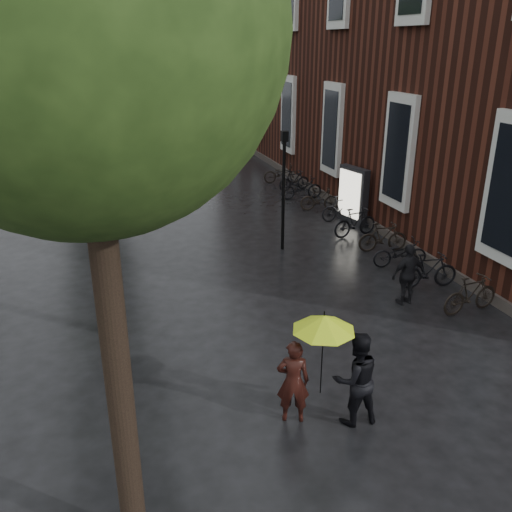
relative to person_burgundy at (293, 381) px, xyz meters
name	(u,v)px	position (x,y,z in m)	size (l,w,h in m)	color
brick_building	(398,48)	(11.55, 16.69, 5.20)	(10.20, 33.20, 12.00)	#38160F
street_trees	(76,39)	(-2.91, 13.14, 5.55)	(4.33, 34.03, 8.91)	black
person_burgundy	(293,381)	(0.00, 0.00, 0.00)	(0.58, 0.38, 1.58)	black
person_black	(356,379)	(1.02, -0.35, 0.08)	(0.85, 0.66, 1.74)	black
lime_umbrella	(324,323)	(0.47, -0.13, 1.14)	(1.09, 1.09, 1.60)	black
pedestrian_walking	(408,274)	(4.43, 3.44, 0.01)	(0.94, 0.39, 1.61)	black
parked_bicycles	(344,214)	(5.65, 9.58, -0.32)	(2.05, 14.65, 1.02)	black
ad_lightbox	(353,195)	(6.15, 9.94, 0.25)	(0.31, 1.37, 2.07)	black
lamp_post	(284,180)	(2.75, 8.06, 1.50)	(0.19, 0.19, 3.78)	black
cycle_sign	(98,154)	(-2.55, 15.93, 1.15)	(0.16, 0.54, 2.94)	#262628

